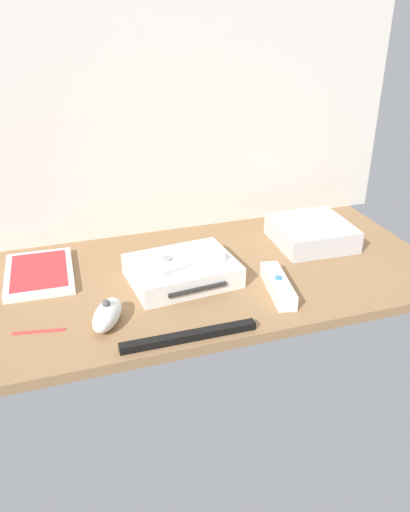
% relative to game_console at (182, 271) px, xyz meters
% --- Properties ---
extents(ground_plane, '(1.00, 0.48, 0.02)m').
position_rel_game_console_xyz_m(ground_plane, '(0.05, 0.01, -0.03)').
color(ground_plane, '#936D47').
rests_on(ground_plane, ground).
extents(back_wall, '(1.10, 0.01, 0.64)m').
position_rel_game_console_xyz_m(back_wall, '(0.05, 0.26, 0.30)').
color(back_wall, silver).
rests_on(back_wall, ground).
extents(game_console, '(0.22, 0.18, 0.04)m').
position_rel_game_console_xyz_m(game_console, '(0.00, 0.00, 0.00)').
color(game_console, white).
rests_on(game_console, ground_plane).
extents(mini_computer, '(0.18, 0.18, 0.05)m').
position_rel_game_console_xyz_m(mini_computer, '(0.34, 0.08, 0.00)').
color(mini_computer, silver).
rests_on(mini_computer, ground_plane).
extents(game_case, '(0.14, 0.20, 0.02)m').
position_rel_game_console_xyz_m(game_case, '(-0.28, 0.11, -0.01)').
color(game_case, white).
rests_on(game_case, ground_plane).
extents(remote_wand, '(0.06, 0.15, 0.03)m').
position_rel_game_console_xyz_m(remote_wand, '(0.17, -0.10, -0.01)').
color(remote_wand, white).
rests_on(remote_wand, ground_plane).
extents(remote_nunchuk, '(0.08, 0.11, 0.05)m').
position_rel_game_console_xyz_m(remote_nunchuk, '(-0.17, -0.11, -0.00)').
color(remote_nunchuk, white).
rests_on(remote_nunchuk, ground_plane).
extents(remote_classic_pad, '(0.16, 0.11, 0.02)m').
position_rel_game_console_xyz_m(remote_classic_pad, '(0.00, -0.01, 0.03)').
color(remote_classic_pad, white).
rests_on(remote_classic_pad, game_console).
extents(sensor_bar, '(0.24, 0.02, 0.01)m').
position_rel_game_console_xyz_m(sensor_bar, '(-0.05, -0.20, -0.01)').
color(sensor_bar, black).
rests_on(sensor_bar, ground_plane).
extents(stylus_pen, '(0.09, 0.02, 0.01)m').
position_rel_game_console_xyz_m(stylus_pen, '(-0.29, -0.10, -0.02)').
color(stylus_pen, red).
rests_on(stylus_pen, ground_plane).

